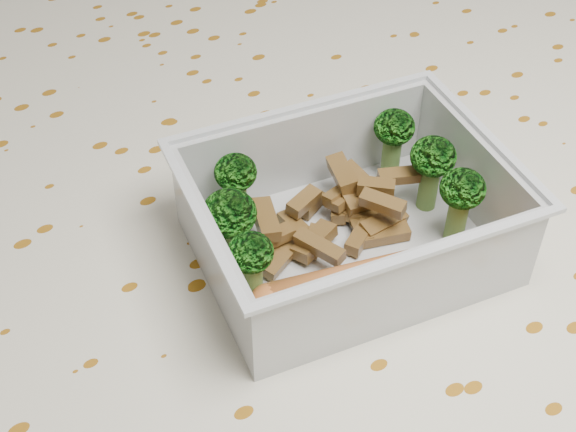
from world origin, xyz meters
TOP-DOWN VIEW (x-y plane):
  - dining_table at (0.00, 0.00)m, footprint 1.40×0.90m
  - tablecloth at (0.00, 0.00)m, footprint 1.46×0.96m
  - lunch_container at (0.02, -0.03)m, footprint 0.18×0.15m
  - broccoli_florets at (0.02, -0.01)m, footprint 0.14×0.10m
  - meat_pile at (0.03, -0.01)m, footprint 0.11×0.06m
  - sausage at (0.02, -0.06)m, footprint 0.14×0.05m

SIDE VIEW (x-z plane):
  - dining_table at x=0.00m, z-range 0.29..1.04m
  - tablecloth at x=0.00m, z-range 0.62..0.81m
  - sausage at x=0.02m, z-range 0.76..0.78m
  - meat_pile at x=0.03m, z-range 0.76..0.78m
  - lunch_container at x=0.02m, z-range 0.75..0.80m
  - broccoli_florets at x=0.02m, z-range 0.77..0.81m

